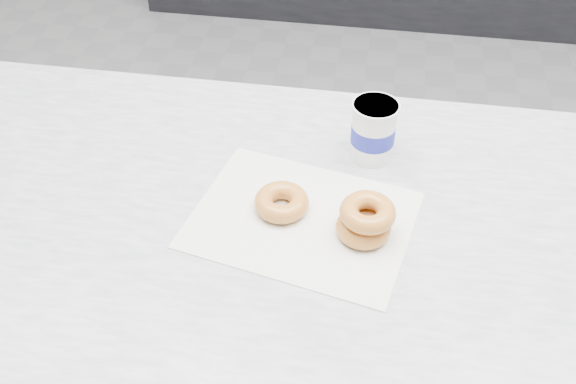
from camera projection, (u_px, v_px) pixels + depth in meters
name	position (u px, v px, depth m)	size (l,w,h in m)	color
ground	(336.00, 291.00, 2.05)	(5.00, 5.00, 0.00)	gray
counter	(316.00, 379.00, 1.31)	(3.06, 0.76, 0.90)	#333335
wax_paper	(302.00, 219.00, 1.02)	(0.34, 0.26, 0.00)	silver
donut_single	(282.00, 202.00, 1.02)	(0.09, 0.09, 0.03)	gold
donut_stack	(365.00, 220.00, 0.97)	(0.09, 0.09, 0.06)	gold
coffee_cup	(373.00, 130.00, 1.10)	(0.08, 0.08, 0.11)	white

